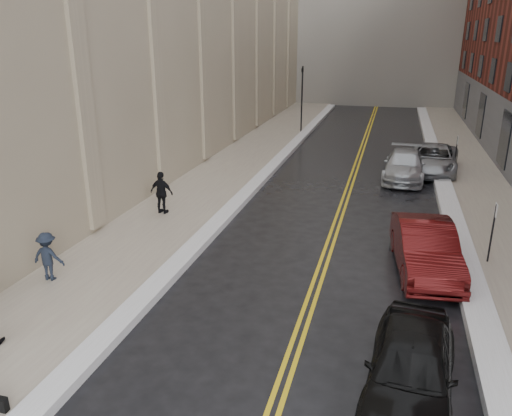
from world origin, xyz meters
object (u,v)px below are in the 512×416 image
Objects in this scene: car_silver_near at (404,165)px; pedestrian_c at (162,193)px; car_black at (411,367)px; car_silver_far at (433,159)px; pedestrian_b at (48,256)px; car_maroon at (425,248)px.

pedestrian_c reaches higher than car_silver_near.
car_silver_near is (0.00, 18.03, -0.02)m from car_black.
car_silver_far is 21.38m from pedestrian_b.
car_maroon reaches higher than car_black.
pedestrian_c is at bearing 143.35° from car_black.
car_maroon is at bearing 90.36° from car_black.
car_silver_near is 2.84× the size of pedestrian_c.
car_silver_near is at bearing 86.01° from car_maroon.
pedestrian_c is (-10.08, 9.08, 0.30)m from car_black.
car_silver_far is at bearing -129.99° from pedestrian_c.
car_silver_far is at bearing 78.77° from car_maroon.
car_black reaches higher than car_silver_near.
pedestrian_b is (-11.37, -4.05, 0.11)m from car_maroon.
car_maroon is (0.57, 6.52, 0.05)m from car_black.
pedestrian_c is (-11.68, -10.81, 0.29)m from car_silver_far.
car_silver_near is 18.94m from pedestrian_b.
pedestrian_c is at bearing -99.37° from pedestrian_b.
car_black is 11.07m from pedestrian_b.
pedestrian_c reaches higher than pedestrian_b.
pedestrian_c reaches higher than car_black.
car_maroon is 3.20× the size of pedestrian_b.
pedestrian_b is at bearing 172.49° from car_black.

